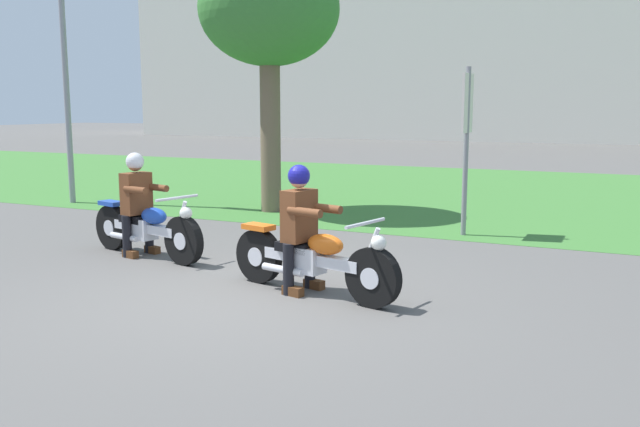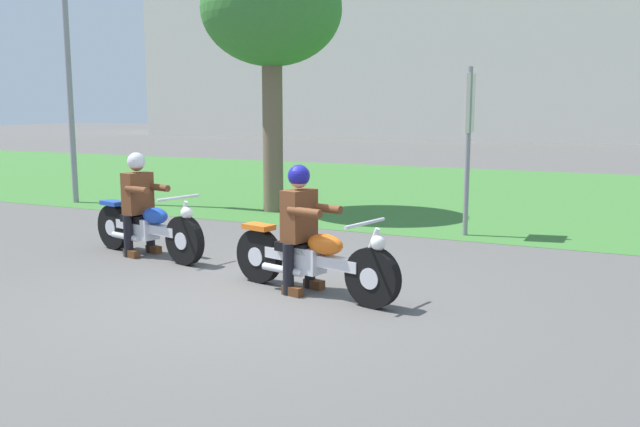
# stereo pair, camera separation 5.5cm
# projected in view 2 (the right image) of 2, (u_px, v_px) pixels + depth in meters

# --- Properties ---
(ground) EXTENTS (120.00, 120.00, 0.00)m
(ground) POSITION_uv_depth(u_px,v_px,m) (242.00, 297.00, 7.15)
(ground) COLOR #565451
(grass_verge) EXTENTS (60.00, 12.00, 0.01)m
(grass_verge) POSITION_uv_depth(u_px,v_px,m) (465.00, 191.00, 16.07)
(grass_verge) COLOR #3D7533
(grass_verge) RESTS_ON ground
(motorcycle_lead) EXTENTS (2.16, 0.81, 0.87)m
(motorcycle_lead) POSITION_uv_depth(u_px,v_px,m) (312.00, 259.00, 7.21)
(motorcycle_lead) COLOR black
(motorcycle_lead) RESTS_ON ground
(rider_lead) EXTENTS (0.62, 0.55, 1.39)m
(rider_lead) POSITION_uv_depth(u_px,v_px,m) (300.00, 218.00, 7.25)
(rider_lead) COLOR black
(rider_lead) RESTS_ON ground
(motorcycle_follow) EXTENTS (2.13, 0.80, 0.87)m
(motorcycle_follow) POSITION_uv_depth(u_px,v_px,m) (147.00, 228.00, 9.04)
(motorcycle_follow) COLOR black
(motorcycle_follow) RESTS_ON ground
(rider_follow) EXTENTS (0.62, 0.55, 1.39)m
(rider_follow) POSITION_uv_depth(u_px,v_px,m) (139.00, 196.00, 9.08)
(rider_follow) COLOR black
(rider_follow) RESTS_ON ground
(tree_roadside) EXTENTS (2.62, 2.62, 4.84)m
(tree_roadside) POSITION_uv_depth(u_px,v_px,m) (271.00, 12.00, 12.46)
(tree_roadside) COLOR brown
(tree_roadside) RESTS_ON ground
(streetlight_pole) EXTENTS (0.96, 0.20, 5.87)m
(streetlight_pole) POSITION_uv_depth(u_px,v_px,m) (70.00, 24.00, 13.62)
(streetlight_pole) COLOR gray
(streetlight_pole) RESTS_ON ground
(sign_banner) EXTENTS (0.08, 0.60, 2.60)m
(sign_banner) POSITION_uv_depth(u_px,v_px,m) (469.00, 125.00, 10.33)
(sign_banner) COLOR gray
(sign_banner) RESTS_ON ground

